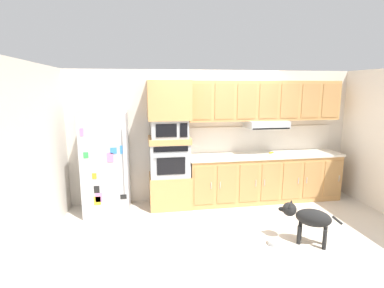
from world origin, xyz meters
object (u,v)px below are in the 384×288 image
at_px(dog_food_bowl, 275,242).
at_px(screwdriver, 272,153).
at_px(built_in_oven, 170,159).
at_px(dog, 308,217).
at_px(refrigerator, 106,163).
at_px(microwave, 169,128).

bearing_deg(dog_food_bowl, screwdriver, 68.65).
height_order(built_in_oven, dog, built_in_oven).
relative_size(built_in_oven, screwdriver, 4.35).
xyz_separation_m(refrigerator, built_in_oven, (1.11, 0.07, 0.02)).
relative_size(refrigerator, microwave, 2.73).
distance_m(refrigerator, built_in_oven, 1.11).
distance_m(dog, dog_food_bowl, 0.58).
distance_m(refrigerator, screwdriver, 3.09).
bearing_deg(built_in_oven, microwave, -0.77).
xyz_separation_m(refrigerator, dog_food_bowl, (2.44, -1.58, -0.85)).
height_order(screwdriver, dog_food_bowl, screwdriver).
xyz_separation_m(built_in_oven, screwdriver, (1.98, 0.02, 0.03)).
relative_size(microwave, dog_food_bowl, 3.22).
height_order(refrigerator, dog, refrigerator).
relative_size(microwave, screwdriver, 4.00).
distance_m(screwdriver, dog, 1.80).
bearing_deg(dog_food_bowl, refrigerator, 147.05).
relative_size(refrigerator, built_in_oven, 2.51).
relative_size(screwdriver, dog_food_bowl, 0.80).
bearing_deg(built_in_oven, refrigerator, -176.51).
relative_size(built_in_oven, microwave, 1.09).
xyz_separation_m(built_in_oven, dog_food_bowl, (1.33, -1.65, -0.87)).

